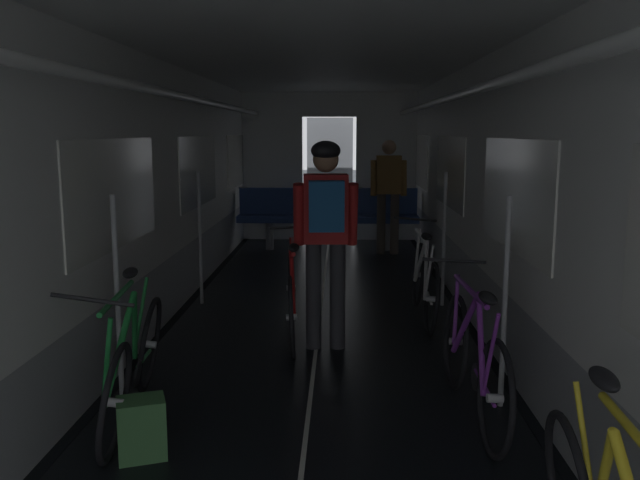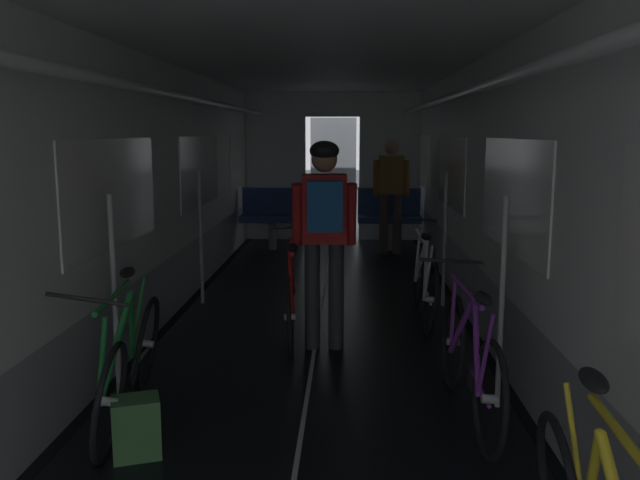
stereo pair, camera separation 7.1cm
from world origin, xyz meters
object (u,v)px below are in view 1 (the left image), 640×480
Objects in this scene: bench_seat_far_right at (386,213)px; backpack_on_floor at (141,428)px; bicycle_red_in_aisle at (292,296)px; bicycle_green at (133,362)px; person_cyclist_aisle at (326,222)px; person_standing_near_bench at (388,189)px; bench_seat_far_left at (270,213)px; bicycle_purple at (473,359)px; bicycle_white at (424,281)px.

backpack_on_floor is (-1.80, -6.75, -0.40)m from bench_seat_far_right.
bench_seat_far_right is at bearing 76.16° from bicycle_red_in_aisle.
bicycle_green is 0.98× the size of person_cyclist_aisle.
bench_seat_far_right is 4.92m from person_cyclist_aisle.
bicycle_green is 1.01× the size of person_standing_near_bench.
bicycle_purple is at bearing -72.50° from bench_seat_far_left.
bench_seat_far_right reaches higher than backpack_on_floor.
bicycle_purple is 4.98× the size of backpack_on_floor.
bicycle_green is (-0.19, -6.27, -0.19)m from bench_seat_far_left.
bicycle_green reaches higher than bench_seat_far_left.
person_standing_near_bench is 6.67m from backpack_on_floor.
bicycle_green is at bearing -177.15° from bicycle_purple.
bicycle_white is 1.00× the size of bicycle_purple.
bicycle_purple reaches higher than backpack_on_floor.
person_cyclist_aisle is 4.52m from person_standing_near_bench.
backpack_on_floor is at bearing -89.98° from bench_seat_far_left.
bench_seat_far_right is at bearing 90.41° from person_standing_near_bench.
bench_seat_far_right is at bearing 91.34° from bicycle_purple.
bicycle_green reaches higher than bicycle_red_in_aisle.
bicycle_red_in_aisle is (0.68, -4.56, -0.18)m from bench_seat_far_left.
bench_seat_far_right is 0.58× the size of bicycle_white.
bicycle_purple is 2.04m from backpack_on_floor.
bicycle_green is at bearing -107.58° from bench_seat_far_right.
backpack_on_floor is (-1.80, -6.38, -0.81)m from person_standing_near_bench.
bench_seat_far_left is 6.27m from bicycle_green.
person_standing_near_bench reaches higher than bench_seat_far_right.
bicycle_white is at bearing 55.97° from backpack_on_floor.
bicycle_white is 4.97× the size of backpack_on_floor.
backpack_on_floor is at bearing -163.09° from bicycle_purple.
bicycle_green is at bearing -131.84° from bicycle_white.
bench_seat_far_left is 0.58× the size of bicycle_white.
bicycle_red_in_aisle is at bearing -103.84° from bench_seat_far_right.
bench_seat_far_right is at bearing 72.42° from bicycle_green.
bicycle_red_in_aisle is (0.86, 1.71, 0.00)m from bicycle_green.
bench_seat_far_right is 0.58× the size of bicycle_purple.
person_standing_near_bench is 4.96× the size of backpack_on_floor.
bench_seat_far_left is 1.00× the size of bench_seat_far_right.
bench_seat_far_right is at bearing 75.10° from backpack_on_floor.
bicycle_red_in_aisle is at bearing -105.07° from person_standing_near_bench.
person_standing_near_bench reaches higher than bicycle_red_in_aisle.
bench_seat_far_left is 0.58× the size of bicycle_purple.
bicycle_white is 0.98× the size of person_cyclist_aisle.
bench_seat_far_left is 4.95m from person_cyclist_aisle.
bicycle_purple is 1.79m from person_cyclist_aisle.
bicycle_purple is at bearing -51.75° from bicycle_red_in_aisle.
bicycle_purple is 0.98× the size of person_cyclist_aisle.
bench_seat_far_left is 1.80m from bench_seat_far_right.
bench_seat_far_left is 0.58× the size of bicycle_green.
person_standing_near_bench is at bearing 91.74° from bicycle_white.
bicycle_purple is at bearing 16.91° from backpack_on_floor.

